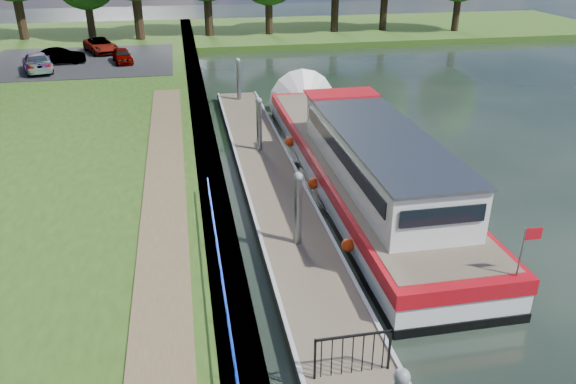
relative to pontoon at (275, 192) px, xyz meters
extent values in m
cube|color=#473D2D|center=(-2.55, 2.00, 0.20)|extent=(1.10, 90.00, 0.78)
cube|color=#294A15|center=(12.00, 39.00, 0.12)|extent=(60.00, 18.00, 0.60)
cube|color=brown|center=(-4.40, -5.00, 0.62)|extent=(1.60, 40.00, 0.05)
cube|color=black|center=(-11.00, 25.00, 0.62)|extent=(14.00, 12.00, 0.06)
cube|color=#0C2DBF|center=(-2.75, -10.00, 1.29)|extent=(0.04, 18.00, 0.04)
cube|color=#0C2DBF|center=(-2.75, -10.00, 0.94)|extent=(0.03, 18.00, 0.03)
cylinder|color=#0C2DBF|center=(-2.75, -11.00, 0.95)|extent=(0.04, 0.04, 0.72)
cylinder|color=#0C2DBF|center=(-2.75, -9.00, 0.95)|extent=(0.04, 0.04, 0.72)
cylinder|color=#0C2DBF|center=(-2.75, -7.00, 0.95)|extent=(0.04, 0.04, 0.72)
cylinder|color=#0C2DBF|center=(-2.75, -5.00, 0.95)|extent=(0.04, 0.04, 0.72)
cylinder|color=#0C2DBF|center=(-2.75, -3.00, 0.95)|extent=(0.04, 0.04, 0.72)
cylinder|color=#0C2DBF|center=(-2.75, -1.00, 0.95)|extent=(0.04, 0.04, 0.72)
cube|color=brown|center=(0.00, 0.00, 0.10)|extent=(2.50, 30.00, 0.24)
cube|color=#9EA0A3|center=(0.00, -4.00, -0.13)|extent=(2.30, 5.00, 0.30)
cube|color=#9EA0A3|center=(0.00, 4.00, -0.13)|extent=(2.30, 5.00, 0.30)
cube|color=#9EA0A3|center=(0.00, 12.00, -0.13)|extent=(2.30, 5.00, 0.30)
cube|color=#9EA0A3|center=(1.19, 0.00, 0.25)|extent=(0.12, 30.00, 0.06)
cube|color=#9EA0A3|center=(-1.19, 0.00, 0.25)|extent=(0.12, 30.00, 0.06)
sphere|color=gray|center=(0.00, -13.50, 2.62)|extent=(0.30, 0.30, 0.30)
cylinder|color=gray|center=(0.00, -4.50, 0.92)|extent=(0.26, 0.26, 3.40)
sphere|color=gray|center=(0.00, -4.50, 2.62)|extent=(0.30, 0.30, 0.30)
cylinder|color=gray|center=(0.00, 4.50, 0.92)|extent=(0.26, 0.26, 3.40)
sphere|color=gray|center=(0.00, 4.50, 2.62)|extent=(0.30, 0.30, 0.30)
cylinder|color=gray|center=(0.00, 13.50, 0.92)|extent=(0.26, 0.26, 3.40)
sphere|color=gray|center=(0.00, 13.50, 2.62)|extent=(0.30, 0.30, 0.30)
cube|color=black|center=(-0.90, -10.80, 0.80)|extent=(0.05, 0.05, 1.15)
cube|color=black|center=(0.90, -10.80, 0.80)|extent=(0.05, 0.05, 1.15)
cube|color=black|center=(0.00, -10.80, 1.34)|extent=(1.85, 0.05, 0.05)
cube|color=black|center=(-0.75, -10.80, 0.80)|extent=(0.02, 0.02, 1.10)
cube|color=black|center=(-0.50, -10.80, 0.80)|extent=(0.02, 0.02, 1.10)
cube|color=black|center=(-0.25, -10.80, 0.80)|extent=(0.02, 0.02, 1.10)
cube|color=black|center=(0.00, -10.80, 0.80)|extent=(0.02, 0.02, 1.10)
cube|color=black|center=(0.25, -10.80, 0.80)|extent=(0.02, 0.02, 1.10)
cube|color=black|center=(0.50, -10.80, 0.80)|extent=(0.02, 0.02, 1.10)
cube|color=black|center=(0.75, -10.80, 0.80)|extent=(0.02, 0.02, 1.10)
cube|color=black|center=(3.60, 0.58, -0.16)|extent=(4.00, 20.00, 0.55)
cube|color=silver|center=(3.60, 0.58, 0.44)|extent=(3.96, 19.90, 0.65)
cube|color=#AF0C15|center=(3.60, 0.58, 1.00)|extent=(4.04, 20.00, 0.48)
cube|color=brown|center=(3.60, 0.58, 1.24)|extent=(3.68, 19.20, 0.04)
cone|color=silver|center=(3.60, 10.98, 0.37)|extent=(4.00, 1.50, 4.00)
cube|color=silver|center=(3.60, -1.92, 2.12)|extent=(3.00, 11.00, 1.75)
cube|color=gray|center=(3.60, -1.92, 3.04)|extent=(3.10, 11.20, 0.10)
cube|color=black|center=(2.08, -1.92, 2.37)|extent=(0.04, 10.00, 0.55)
cube|color=black|center=(5.12, -1.92, 2.37)|extent=(0.04, 10.00, 0.55)
cube|color=black|center=(3.60, 3.63, 2.37)|extent=(2.60, 0.04, 0.55)
cube|color=black|center=(3.60, -7.47, 2.37)|extent=(2.60, 0.04, 0.55)
cube|color=#AF0C15|center=(3.60, 3.28, 3.12)|extent=(3.20, 1.60, 0.06)
cylinder|color=gray|center=(5.10, -9.12, 1.97)|extent=(0.05, 0.05, 1.50)
cube|color=#AF0C15|center=(5.35, -9.12, 2.52)|extent=(0.50, 0.02, 0.35)
sphere|color=#FF3F0E|center=(1.48, -5.42, 0.47)|extent=(0.44, 0.44, 0.44)
sphere|color=#FF3F0E|center=(1.48, -0.42, 0.47)|extent=(0.44, 0.44, 0.44)
sphere|color=#FF3F0E|center=(1.48, 4.58, 0.47)|extent=(0.44, 0.44, 0.44)
imported|color=#594C47|center=(2.40, -5.64, 2.12)|extent=(0.47, 0.66, 1.72)
cylinder|color=#332316|center=(-17.49, 36.36, 2.52)|extent=(0.83, 0.83, 4.21)
cylinder|color=#332316|center=(-11.50, 36.87, 1.97)|extent=(0.70, 0.70, 3.10)
cylinder|color=#332316|center=(-6.89, 34.36, 2.56)|extent=(0.84, 0.84, 4.29)
cylinder|color=#332316|center=(-0.41, 36.36, 2.33)|extent=(0.79, 0.79, 3.83)
cylinder|color=#332316|center=(5.49, 36.09, 2.05)|extent=(0.72, 0.72, 3.26)
cylinder|color=#332316|center=(12.25, 36.38, 2.30)|extent=(0.78, 0.78, 3.77)
cylinder|color=#332316|center=(17.42, 36.40, 2.24)|extent=(0.77, 0.77, 3.65)
cylinder|color=#332316|center=(24.52, 34.52, 2.12)|extent=(0.74, 0.74, 3.41)
imported|color=#999999|center=(-7.71, 23.79, 1.19)|extent=(1.89, 3.37, 1.08)
imported|color=#999999|center=(-12.22, 24.16, 1.24)|extent=(3.71, 1.76, 1.18)
imported|color=#999999|center=(-13.40, 21.90, 1.31)|extent=(3.04, 4.90, 1.32)
imported|color=#999999|center=(-9.74, 28.10, 1.25)|extent=(3.42, 4.71, 1.19)
camera|label=1|loc=(-3.39, -20.56, 9.72)|focal=35.00mm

